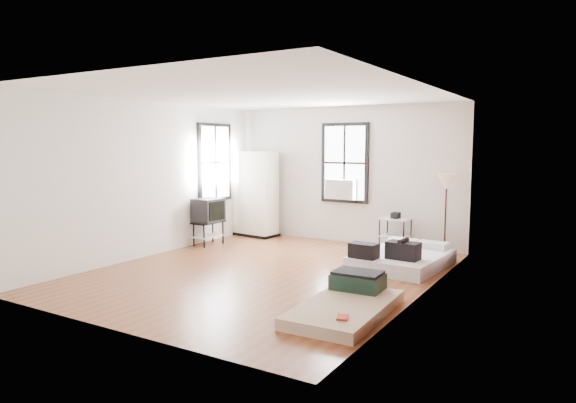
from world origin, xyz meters
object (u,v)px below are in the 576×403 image
Objects in this scene: mattress_main at (401,258)px; mattress_bare at (348,302)px; wardrobe at (256,194)px; tv_stand at (208,212)px; side_table at (395,224)px; floor_lamp at (446,187)px.

mattress_main is 1.02× the size of mattress_bare.
wardrobe is 1.43m from tv_stand.
mattress_main is 1.42m from side_table.
mattress_main is 2.49× the size of side_table.
wardrobe reaches higher than side_table.
floor_lamp is (4.15, 0.00, 0.34)m from wardrobe.
mattress_main is 4.00m from tv_stand.
floor_lamp is (0.41, 1.19, 1.12)m from mattress_main.
floor_lamp is at bearing 6.37° from wardrobe.
side_table is at bearing 175.82° from floor_lamp.
mattress_main is 0.97× the size of wardrobe.
mattress_bare is 5.47m from wardrobe.
floor_lamp is (0.96, -0.07, 0.78)m from side_table.
mattress_main is at bearing -108.85° from floor_lamp.
floor_lamp is at bearing 20.68° from tv_stand.
tv_stand is (-3.41, -1.46, 0.18)m from side_table.
mattress_main is at bearing 5.90° from tv_stand.
mattress_bare is 1.88× the size of tv_stand.
side_table is 1.23m from floor_lamp.
mattress_main is 2.54m from mattress_bare.
side_table reaches higher than mattress_bare.
side_table is at bearing 99.10° from mattress_bare.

